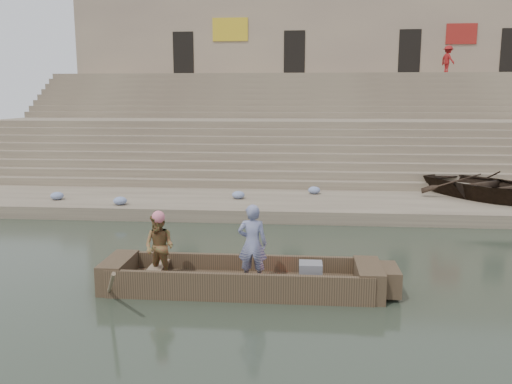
# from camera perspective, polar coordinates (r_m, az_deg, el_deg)

# --- Properties ---
(ground) EXTENTS (120.00, 120.00, 0.00)m
(ground) POSITION_cam_1_polar(r_m,az_deg,el_deg) (10.68, 12.60, -11.30)
(ground) COLOR #273225
(ground) RESTS_ON ground
(lower_landing) EXTENTS (32.00, 4.00, 0.40)m
(lower_landing) POSITION_cam_1_polar(r_m,az_deg,el_deg) (18.27, 9.39, -1.50)
(lower_landing) COLOR gray
(lower_landing) RESTS_ON ground
(mid_landing) EXTENTS (32.00, 3.00, 2.80)m
(mid_landing) POSITION_cam_1_polar(r_m,az_deg,el_deg) (25.50, 8.22, 4.56)
(mid_landing) COLOR gray
(mid_landing) RESTS_ON ground
(upper_landing) EXTENTS (32.00, 3.00, 5.20)m
(upper_landing) POSITION_cam_1_polar(r_m,az_deg,el_deg) (32.40, 7.60, 7.89)
(upper_landing) COLOR gray
(upper_landing) RESTS_ON ground
(ghat_steps) EXTENTS (32.00, 11.00, 5.20)m
(ghat_steps) POSITION_cam_1_polar(r_m,az_deg,el_deg) (27.15, 8.05, 5.75)
(ghat_steps) COLOR gray
(ghat_steps) RESTS_ON ground
(building_wall) EXTENTS (32.00, 5.07, 11.20)m
(building_wall) POSITION_cam_1_polar(r_m,az_deg,el_deg) (36.41, 7.43, 12.87)
(building_wall) COLOR tan
(building_wall) RESTS_ON ground
(main_rowboat) EXTENTS (5.00, 1.30, 0.22)m
(main_rowboat) POSITION_cam_1_polar(r_m,az_deg,el_deg) (10.89, -1.63, -9.99)
(main_rowboat) COLOR brown
(main_rowboat) RESTS_ON ground
(rowboat_trim) EXTENTS (6.04, 2.63, 2.03)m
(rowboat_trim) POSITION_cam_1_polar(r_m,az_deg,el_deg) (10.80, -0.52, -9.05)
(rowboat_trim) COLOR brown
(rowboat_trim) RESTS_ON ground
(standing_man) EXTENTS (0.59, 0.40, 1.60)m
(standing_man) POSITION_cam_1_polar(r_m,az_deg,el_deg) (10.45, -0.39, -5.63)
(standing_man) COLOR navy
(standing_man) RESTS_ON main_rowboat
(rowing_man) EXTENTS (0.79, 0.70, 1.36)m
(rowing_man) POSITION_cam_1_polar(r_m,az_deg,el_deg) (10.85, -10.39, -5.86)
(rowing_man) COLOR #26732D
(rowing_man) RESTS_ON main_rowboat
(television) EXTENTS (0.46, 0.42, 0.40)m
(television) POSITION_cam_1_polar(r_m,az_deg,el_deg) (10.72, 5.84, -8.61)
(television) COLOR slate
(television) RESTS_ON main_rowboat
(beached_rowboat) EXTENTS (5.33, 5.56, 0.94)m
(beached_rowboat) POSITION_cam_1_polar(r_m,az_deg,el_deg) (19.85, 23.69, 0.66)
(beached_rowboat) COLOR #2D2116
(beached_rowboat) RESTS_ON lower_landing
(pedestrian) EXTENTS (0.95, 1.18, 1.60)m
(pedestrian) POSITION_cam_1_polar(r_m,az_deg,el_deg) (33.49, 19.99, 13.27)
(pedestrian) COLOR maroon
(pedestrian) RESTS_ON upper_landing
(cloth_bundles) EXTENTS (20.79, 2.99, 0.26)m
(cloth_bundles) POSITION_cam_1_polar(r_m,az_deg,el_deg) (17.73, 2.36, -0.64)
(cloth_bundles) COLOR #3F5999
(cloth_bundles) RESTS_ON lower_landing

